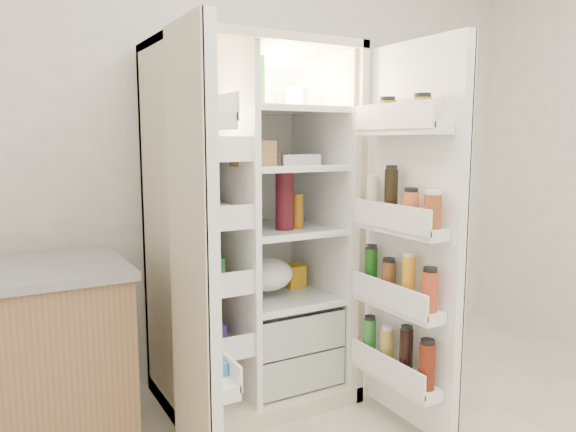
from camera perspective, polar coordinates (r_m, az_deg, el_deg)
wall_back at (r=3.14m, az=-5.03°, el=8.22°), size 4.00×0.02×2.70m
refrigerator at (r=2.84m, az=-4.00°, el=-4.04°), size 0.92×0.70×1.80m
freezer_door at (r=2.08m, az=-9.73°, el=-4.46°), size 0.15×0.40×1.72m
fridge_door at (r=2.50m, az=12.67°, el=-2.80°), size 0.17×0.58×1.72m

